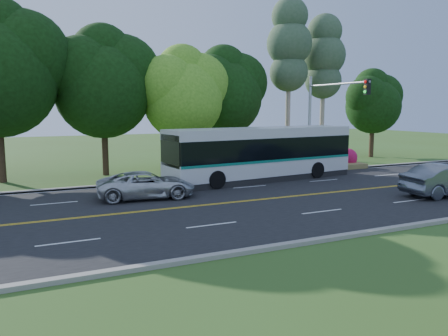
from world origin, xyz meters
name	(u,v)px	position (x,y,z in m)	size (l,w,h in m)	color
ground	(289,197)	(0.00, 0.00, 0.00)	(120.00, 120.00, 0.00)	#36551C
road	(289,197)	(0.00, 0.00, 0.01)	(60.00, 14.00, 0.02)	black
curb_north	(231,177)	(0.00, 7.15, 0.07)	(60.00, 0.30, 0.15)	gray
curb_south	(391,229)	(0.00, -7.15, 0.07)	(60.00, 0.30, 0.15)	gray
grass_verge	(220,173)	(0.00, 9.00, 0.05)	(60.00, 4.00, 0.10)	#36551C
lane_markings	(287,197)	(-0.09, 0.00, 0.02)	(57.60, 13.82, 0.00)	gold
tree_row	(136,80)	(-5.15, 12.13, 6.73)	(44.70, 9.10, 13.84)	black
bougainvillea_hedge	(309,160)	(7.18, 8.15, 0.72)	(9.50, 2.25, 1.50)	#A70D40
traffic_signal	(326,109)	(6.49, 5.40, 4.67)	(0.42, 6.10, 7.00)	#989BA0
transit_bus	(261,154)	(1.40, 5.44, 1.72)	(13.33, 4.27, 3.43)	silver
sedan	(448,180)	(7.91, -3.39, 0.88)	(1.81, 5.20, 1.71)	#525964
suv	(146,185)	(-7.00, 2.84, 0.72)	(2.34, 5.07, 1.41)	silver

